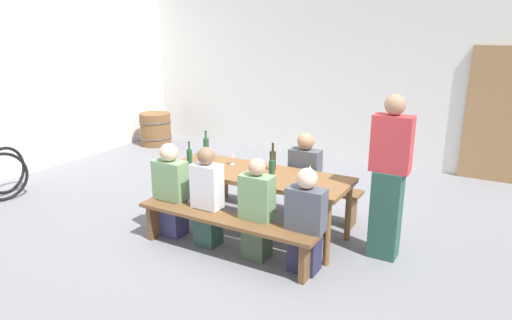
% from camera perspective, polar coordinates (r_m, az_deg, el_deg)
% --- Properties ---
extents(ground_plane, '(24.00, 24.00, 0.00)m').
position_cam_1_polar(ground_plane, '(5.56, 0.00, -8.93)').
color(ground_plane, slate).
extents(back_wall, '(14.00, 0.20, 3.20)m').
position_cam_1_polar(back_wall, '(8.42, 12.54, 10.74)').
color(back_wall, silver).
rests_on(back_wall, ground).
extents(side_wall, '(0.20, 7.69, 3.20)m').
position_cam_1_polar(side_wall, '(8.29, -28.75, 9.05)').
color(side_wall, silver).
rests_on(side_wall, ground).
extents(wooden_door, '(0.90, 0.06, 2.10)m').
position_cam_1_polar(wooden_door, '(7.99, 27.87, 4.94)').
color(wooden_door, '#9E7247').
rests_on(wooden_door, ground).
extents(tasting_table, '(2.20, 0.78, 0.75)m').
position_cam_1_polar(tasting_table, '(5.30, 0.00, -2.35)').
color(tasting_table, brown).
rests_on(tasting_table, ground).
extents(bench_near, '(2.10, 0.30, 0.45)m').
position_cam_1_polar(bench_near, '(4.87, -4.05, -8.14)').
color(bench_near, brown).
rests_on(bench_near, ground).
extents(bench_far, '(2.10, 0.30, 0.45)m').
position_cam_1_polar(bench_far, '(5.99, 3.27, -3.34)').
color(bench_far, brown).
rests_on(bench_far, ground).
extents(wine_bottle_0, '(0.07, 0.07, 0.34)m').
position_cam_1_polar(wine_bottle_0, '(5.93, -6.25, 1.65)').
color(wine_bottle_0, '#234C2D').
rests_on(wine_bottle_0, tasting_table).
extents(wine_bottle_1, '(0.06, 0.06, 0.33)m').
position_cam_1_polar(wine_bottle_1, '(5.45, -8.31, 0.21)').
color(wine_bottle_1, '#234C2D').
rests_on(wine_bottle_1, tasting_table).
extents(wine_bottle_2, '(0.08, 0.08, 0.33)m').
position_cam_1_polar(wine_bottle_2, '(5.34, 2.10, 0.01)').
color(wine_bottle_2, '#332814').
rests_on(wine_bottle_2, tasting_table).
extents(wine_bottle_3, '(0.06, 0.06, 0.31)m').
position_cam_1_polar(wine_bottle_3, '(4.99, 1.99, -1.20)').
color(wine_bottle_3, '#234C2D').
rests_on(wine_bottle_3, tasting_table).
extents(wine_glass_0, '(0.07, 0.07, 0.17)m').
position_cam_1_polar(wine_glass_0, '(5.04, 6.78, -1.21)').
color(wine_glass_0, silver).
rests_on(wine_glass_0, tasting_table).
extents(wine_glass_1, '(0.08, 0.08, 0.16)m').
position_cam_1_polar(wine_glass_1, '(5.52, -6.02, 0.42)').
color(wine_glass_1, silver).
rests_on(wine_glass_1, tasting_table).
extents(wine_glass_2, '(0.07, 0.07, 0.16)m').
position_cam_1_polar(wine_glass_2, '(5.63, -8.37, 0.60)').
color(wine_glass_2, silver).
rests_on(wine_glass_2, tasting_table).
extents(wine_glass_3, '(0.07, 0.07, 0.17)m').
position_cam_1_polar(wine_glass_3, '(5.55, -3.01, 0.65)').
color(wine_glass_3, silver).
rests_on(wine_glass_3, tasting_table).
extents(seated_guest_near_0, '(0.39, 0.24, 1.12)m').
position_cam_1_polar(seated_guest_near_0, '(5.38, -10.59, -3.97)').
color(seated_guest_near_0, '#3D3B6B').
rests_on(seated_guest_near_0, ground).
extents(seated_guest_near_1, '(0.33, 0.24, 1.14)m').
position_cam_1_polar(seated_guest_near_1, '(5.08, -6.10, -4.88)').
color(seated_guest_near_1, '#2C4A43').
rests_on(seated_guest_near_1, ground).
extents(seated_guest_near_2, '(0.35, 0.24, 1.10)m').
position_cam_1_polar(seated_guest_near_2, '(4.77, 0.10, -6.52)').
color(seated_guest_near_2, '#41523B').
rests_on(seated_guest_near_2, ground).
extents(seated_guest_near_3, '(0.38, 0.24, 1.08)m').
position_cam_1_polar(seated_guest_near_3, '(4.55, 6.22, -7.89)').
color(seated_guest_near_3, '#2A2947').
rests_on(seated_guest_near_3, ground).
extents(seated_guest_far_0, '(0.38, 0.24, 1.16)m').
position_cam_1_polar(seated_guest_far_0, '(5.64, 6.10, -2.57)').
color(seated_guest_far_0, '#3E4C71').
rests_on(seated_guest_far_0, ground).
extents(standing_host, '(0.39, 0.24, 1.74)m').
position_cam_1_polar(standing_host, '(4.88, 16.25, -2.51)').
color(standing_host, '#285142').
rests_on(standing_host, ground).
extents(wine_barrel, '(0.66, 0.66, 0.66)m').
position_cam_1_polar(wine_barrel, '(9.66, -12.45, 3.81)').
color(wine_barrel, brown).
rests_on(wine_barrel, ground).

